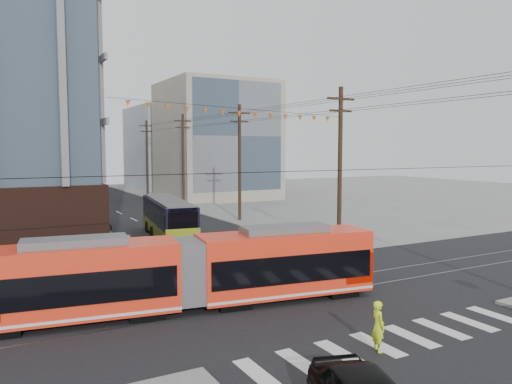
# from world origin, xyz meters

# --- Properties ---
(ground) EXTENTS (160.00, 160.00, 0.00)m
(ground) POSITION_xyz_m (0.00, 0.00, 0.00)
(ground) COLOR slate
(bg_bldg_ne_near) EXTENTS (14.00, 14.00, 16.00)m
(bg_bldg_ne_near) POSITION_xyz_m (16.00, 48.00, 8.00)
(bg_bldg_ne_near) COLOR gray
(bg_bldg_ne_near) RESTS_ON ground
(bg_bldg_ne_far) EXTENTS (16.00, 16.00, 14.00)m
(bg_bldg_ne_far) POSITION_xyz_m (18.00, 68.00, 7.00)
(bg_bldg_ne_far) COLOR #8C99A5
(bg_bldg_ne_far) RESTS_ON ground
(utility_pole_far) EXTENTS (0.30, 0.30, 11.00)m
(utility_pole_far) POSITION_xyz_m (8.50, 56.00, 5.50)
(utility_pole_far) COLOR black
(utility_pole_far) RESTS_ON ground
(streetcar) EXTENTS (17.08, 4.77, 3.26)m
(streetcar) POSITION_xyz_m (-5.22, 3.82, 1.63)
(streetcar) COLOR #F73419
(streetcar) RESTS_ON ground
(city_bus) EXTENTS (3.91, 11.11, 3.08)m
(city_bus) POSITION_xyz_m (-0.32, 20.80, 1.54)
(city_bus) COLOR black
(city_bus) RESTS_ON ground
(parked_car_silver) EXTENTS (3.09, 4.72, 1.47)m
(parked_car_silver) POSITION_xyz_m (-5.35, 15.55, 0.74)
(parked_car_silver) COLOR #A2A9B4
(parked_car_silver) RESTS_ON ground
(parked_car_white) EXTENTS (3.49, 5.38, 1.45)m
(parked_car_white) POSITION_xyz_m (-5.90, 18.08, 0.73)
(parked_car_white) COLOR #B2B2B2
(parked_car_white) RESTS_ON ground
(parked_car_grey) EXTENTS (2.49, 5.10, 1.40)m
(parked_car_grey) POSITION_xyz_m (-5.07, 26.33, 0.70)
(parked_car_grey) COLOR #575858
(parked_car_grey) RESTS_ON ground
(pedestrian) EXTENTS (0.56, 0.72, 1.75)m
(pedestrian) POSITION_xyz_m (-1.17, -3.42, 0.87)
(pedestrian) COLOR #D1FF20
(pedestrian) RESTS_ON ground
(jersey_barrier) EXTENTS (2.01, 4.08, 0.80)m
(jersey_barrier) POSITION_xyz_m (8.30, 13.77, 0.40)
(jersey_barrier) COLOR gray
(jersey_barrier) RESTS_ON ground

